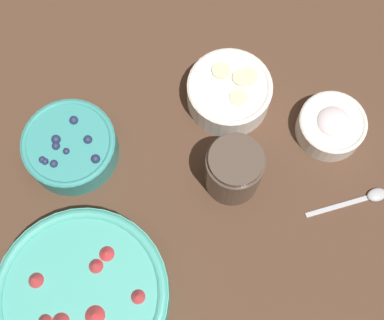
# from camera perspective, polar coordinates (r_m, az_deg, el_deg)

# --- Properties ---
(ground_plane) EXTENTS (4.00, 4.00, 0.00)m
(ground_plane) POSITION_cam_1_polar(r_m,az_deg,el_deg) (0.90, -2.41, 0.27)
(ground_plane) COLOR #4C3323
(bowl_strawberries) EXTENTS (0.26, 0.26, 0.08)m
(bowl_strawberries) POSITION_cam_1_polar(r_m,az_deg,el_deg) (0.83, -11.55, -14.01)
(bowl_strawberries) COLOR #47AD9E
(bowl_strawberries) RESTS_ON ground_plane
(bowl_blueberries) EXTENTS (0.15, 0.15, 0.06)m
(bowl_blueberries) POSITION_cam_1_polar(r_m,az_deg,el_deg) (0.89, -12.85, 1.43)
(bowl_blueberries) COLOR teal
(bowl_blueberries) RESTS_ON ground_plane
(bowl_bananas) EXTENTS (0.14, 0.14, 0.06)m
(bowl_bananas) POSITION_cam_1_polar(r_m,az_deg,el_deg) (0.91, 4.00, 7.31)
(bowl_bananas) COLOR white
(bowl_bananas) RESTS_ON ground_plane
(bowl_cream) EXTENTS (0.11, 0.11, 0.05)m
(bowl_cream) POSITION_cam_1_polar(r_m,az_deg,el_deg) (0.92, 14.65, 3.61)
(bowl_cream) COLOR silver
(bowl_cream) RESTS_ON ground_plane
(jar_chocolate) EXTENTS (0.09, 0.09, 0.10)m
(jar_chocolate) POSITION_cam_1_polar(r_m,az_deg,el_deg) (0.84, 4.44, -1.11)
(jar_chocolate) COLOR #4C3D33
(jar_chocolate) RESTS_ON ground_plane
(spoon) EXTENTS (0.13, 0.08, 0.01)m
(spoon) POSITION_cam_1_polar(r_m,az_deg,el_deg) (0.91, 17.66, -4.00)
(spoon) COLOR #B2B2B7
(spoon) RESTS_ON ground_plane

